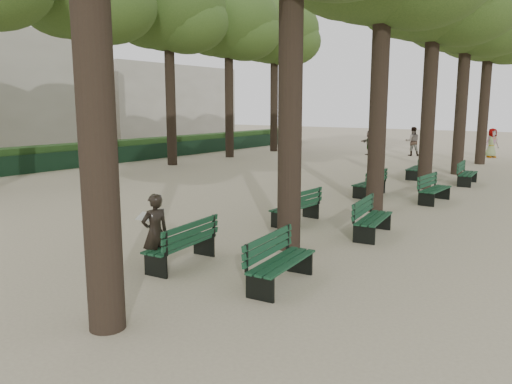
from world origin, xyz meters
The scene contains 21 objects.
ground centered at (0.00, 0.00, 0.00)m, with size 120.00×120.00×0.00m, color #B6A98A.
tree_central_4 centered at (1.50, 18.00, 7.65)m, with size 6.00×6.00×9.95m.
tree_central_5 centered at (1.50, 23.00, 7.65)m, with size 6.00×6.00×9.95m.
tree_far_3 centered at (-12.00, 13.00, 8.14)m, with size 6.00×6.00×10.45m.
tree_far_4 centered at (-12.00, 18.00, 8.14)m, with size 6.00×6.00×10.45m.
tree_far_5 centered at (-12.00, 23.00, 8.14)m, with size 6.00×6.00×10.45m.
bench_left_0 centered at (0.37, 0.72, 0.27)m, with size 0.75×1.85×0.92m.
bench_left_1 centered at (0.37, 5.21, 0.27)m, with size 0.64×1.82×0.92m.
bench_left_2 centered at (0.37, 10.33, 0.27)m, with size 0.62×1.82×0.92m.
bench_left_3 centered at (0.37, 15.57, 0.27)m, with size 0.71×1.84×0.92m.
bench_right_0 centered at (2.63, 0.91, 0.27)m, with size 0.74×1.85×0.92m.
bench_right_1 centered at (2.63, 5.11, 0.27)m, with size 0.80×1.86×0.92m.
bench_right_2 centered at (2.63, 10.38, 0.27)m, with size 0.66×1.83×0.92m.
bench_right_3 centered at (2.63, 15.00, 0.27)m, with size 0.70×1.84×0.92m.
man_with_map centered at (0.19, 0.20, 0.77)m, with size 0.66×0.67×1.53m.
pedestrian_a centered at (-3.00, 25.33, 0.91)m, with size 0.89×0.37×1.83m, color #262628.
pedestrian_e centered at (-5.36, 24.09, 0.79)m, with size 1.47×0.32×1.58m, color #262628.
pedestrian_d centered at (1.33, 27.06, 0.89)m, with size 0.87×0.36×1.79m, color #262628.
fence centered at (-15.00, 11.00, 0.45)m, with size 0.08×42.00×0.90m, color black.
hedge centered at (-15.70, 11.00, 0.60)m, with size 1.20×42.00×1.20m, color #1B3B14.
building_far centered at (-33.00, 30.00, 3.50)m, with size 12.00×16.00×7.00m, color #B7B2A3.
Camera 1 is at (7.17, -6.30, 3.19)m, focal length 35.00 mm.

